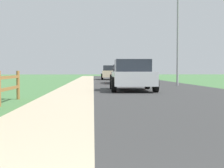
{
  "coord_description": "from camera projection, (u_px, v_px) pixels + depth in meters",
  "views": [
    {
      "loc": [
        -0.01,
        -0.11,
        0.99
      ],
      "look_at": [
        0.59,
        10.32,
        0.56
      ],
      "focal_mm": 52.1,
      "sensor_mm": 36.0,
      "label": 1
    }
  ],
  "objects": [
    {
      "name": "street_lamp",
      "position": [
        179.0,
        30.0,
        21.42
      ],
      "size": [
        1.17,
        0.2,
        6.17
      ],
      "color": "gray",
      "rests_on": "ground"
    },
    {
      "name": "curb_concrete",
      "position": [
        57.0,
        83.0,
        26.92
      ],
      "size": [
        6.0,
        66.0,
        0.01
      ],
      "primitive_type": "cube",
      "color": "#BCAC8D",
      "rests_on": "ground"
    },
    {
      "name": "parked_car_red",
      "position": [
        123.0,
        74.0,
        25.43
      ],
      "size": [
        2.19,
        5.02,
        1.45
      ],
      "color": "maroon",
      "rests_on": "ground"
    },
    {
      "name": "grass_verge",
      "position": [
        39.0,
        83.0,
        26.83
      ],
      "size": [
        5.0,
        66.0,
        0.0
      ],
      "primitive_type": "cube",
      "color": "#457541",
      "rests_on": "ground"
    },
    {
      "name": "parked_car_beige",
      "position": [
        110.0,
        73.0,
        36.02
      ],
      "size": [
        2.1,
        4.69,
        1.56
      ],
      "color": "#C6B793",
      "rests_on": "ground"
    },
    {
      "name": "road_asphalt",
      "position": [
        135.0,
        82.0,
        27.29
      ],
      "size": [
        7.0,
        66.0,
        0.01
      ],
      "primitive_type": "cube",
      "color": "#353535",
      "rests_on": "ground"
    },
    {
      "name": "parked_suv_silver",
      "position": [
        132.0,
        75.0,
        16.12
      ],
      "size": [
        2.21,
        4.39,
        1.54
      ],
      "color": "#B7BABF",
      "rests_on": "ground"
    },
    {
      "name": "ground_plane",
      "position": [
        94.0,
        83.0,
        25.09
      ],
      "size": [
        120.0,
        120.0,
        0.0
      ],
      "primitive_type": "plane",
      "color": "#457541"
    }
  ]
}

